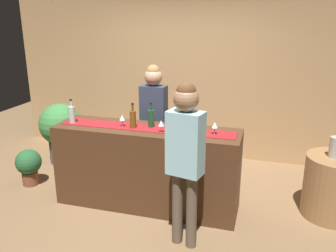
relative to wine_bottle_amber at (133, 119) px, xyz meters
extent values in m
plane|color=brown|center=(0.15, 0.04, -1.12)|extent=(10.00, 10.00, 0.00)
cube|color=tan|center=(0.15, 1.94, 0.33)|extent=(6.00, 0.12, 2.90)
cube|color=#472B19|center=(0.15, 0.04, -0.62)|extent=(2.23, 0.60, 1.01)
cube|color=maroon|center=(0.15, 0.04, -0.11)|extent=(2.12, 0.28, 0.01)
cylinder|color=brown|center=(0.00, 0.00, -0.01)|extent=(0.07, 0.07, 0.21)
cylinder|color=brown|center=(0.00, 0.00, 0.13)|extent=(0.03, 0.03, 0.08)
cylinder|color=black|center=(0.00, 0.00, 0.18)|extent=(0.03, 0.03, 0.02)
cylinder|color=#B2C6C1|center=(-0.80, -0.02, -0.01)|extent=(0.07, 0.07, 0.21)
cylinder|color=#B2C6C1|center=(-0.80, -0.02, 0.13)|extent=(0.03, 0.03, 0.08)
cylinder|color=black|center=(-0.80, -0.02, 0.18)|extent=(0.03, 0.03, 0.02)
cylinder|color=#194723|center=(0.20, 0.09, -0.01)|extent=(0.07, 0.07, 0.21)
cylinder|color=#194723|center=(0.20, 0.09, 0.13)|extent=(0.03, 0.03, 0.08)
cylinder|color=black|center=(0.20, 0.09, 0.18)|extent=(0.03, 0.03, 0.02)
cylinder|color=silver|center=(0.96, 0.03, -0.11)|extent=(0.06, 0.06, 0.00)
cylinder|color=silver|center=(0.96, 0.03, -0.07)|extent=(0.01, 0.01, 0.08)
cone|color=silver|center=(0.96, 0.03, 0.00)|extent=(0.07, 0.07, 0.06)
cylinder|color=silver|center=(-0.15, 0.02, -0.11)|extent=(0.06, 0.06, 0.00)
cylinder|color=silver|center=(-0.15, 0.02, -0.07)|extent=(0.01, 0.01, 0.08)
cone|color=silver|center=(-0.15, 0.02, 0.00)|extent=(0.07, 0.07, 0.06)
cylinder|color=silver|center=(0.37, -0.07, -0.11)|extent=(0.06, 0.06, 0.00)
cylinder|color=silver|center=(0.37, -0.07, -0.07)|extent=(0.01, 0.01, 0.08)
cone|color=silver|center=(0.37, -0.07, 0.00)|extent=(0.07, 0.07, 0.06)
cylinder|color=#26262B|center=(0.13, 0.62, -0.73)|extent=(0.11, 0.11, 0.79)
cylinder|color=#26262B|center=(-0.03, 0.62, -0.73)|extent=(0.11, 0.11, 0.79)
cube|color=#2D384C|center=(0.05, 0.62, -0.03)|extent=(0.34, 0.21, 0.62)
sphere|color=tan|center=(0.05, 0.62, 0.40)|extent=(0.24, 0.24, 0.24)
sphere|color=olive|center=(0.05, 0.62, 0.47)|extent=(0.18, 0.18, 0.18)
cylinder|color=brown|center=(0.71, -0.60, -0.72)|extent=(0.11, 0.11, 0.80)
cylinder|color=brown|center=(0.86, -0.64, -0.72)|extent=(0.11, 0.11, 0.80)
cube|color=#99D1E0|center=(0.78, -0.62, -0.01)|extent=(0.37, 0.27, 0.63)
sphere|color=#9E7051|center=(0.78, -0.62, 0.43)|extent=(0.24, 0.24, 0.24)
sphere|color=brown|center=(0.78, -0.62, 0.49)|extent=(0.19, 0.19, 0.19)
cylinder|color=#996B42|center=(2.33, 0.41, -0.75)|extent=(0.68, 0.68, 0.74)
cylinder|color=#A8A399|center=(2.28, 0.41, -0.26)|extent=(0.13, 0.13, 0.24)
cylinder|color=#4C4C51|center=(-1.63, 0.95, -0.95)|extent=(0.41, 0.41, 0.36)
sphere|color=#387A3D|center=(-1.63, 0.95, -0.49)|extent=(0.66, 0.66, 0.66)
cylinder|color=brown|center=(-1.62, 0.10, -1.03)|extent=(0.22, 0.22, 0.19)
sphere|color=#23562D|center=(-1.62, 0.10, -0.78)|extent=(0.35, 0.35, 0.35)
camera|label=1|loc=(1.51, -3.70, 1.16)|focal=37.70mm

